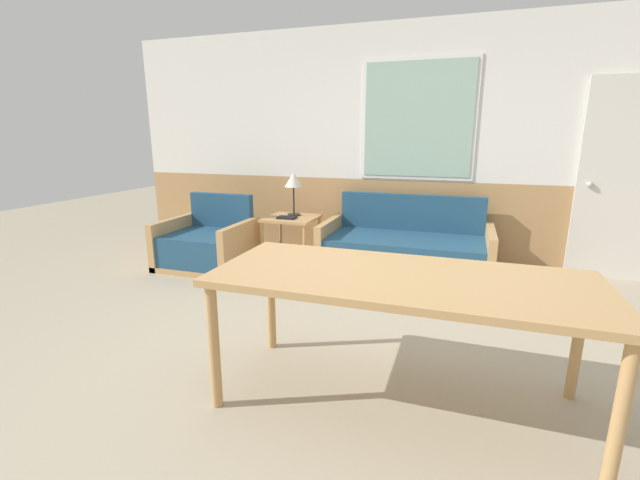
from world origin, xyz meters
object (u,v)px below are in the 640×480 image
Objects in this scene: couch at (405,251)px; table_lamp at (293,182)px; side_table at (291,223)px; dining_table at (402,288)px; armchair at (208,246)px.

couch is 3.47× the size of table_lamp.
couch is 1.53m from table_lamp.
dining_table reaches higher than side_table.
armchair is at bearing -142.59° from table_lamp.
table_lamp reaches higher than dining_table.
couch is at bearing 9.22° from armchair.
table_lamp is at bearing 33.94° from armchair.
couch reaches higher than dining_table.
armchair is 1.24m from table_lamp.
dining_table is at bearing -56.78° from table_lamp.
couch is at bearing -1.39° from side_table.
armchair is 0.47× the size of dining_table.
armchair is 1.63× the size of side_table.
side_table is 1.14× the size of table_lamp.
couch is 2.23m from armchair.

